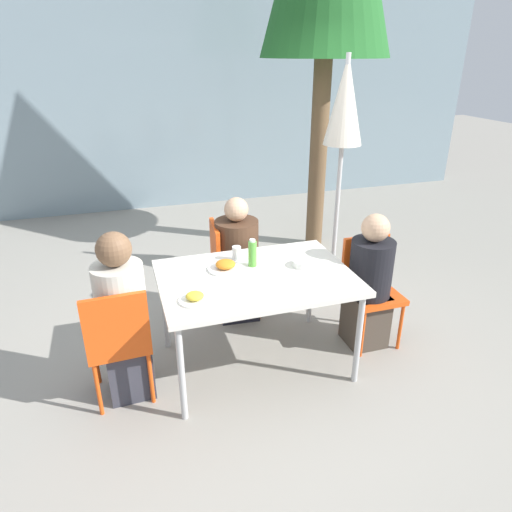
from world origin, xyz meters
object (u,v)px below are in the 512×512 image
chair_far (227,262)px  person_right (369,285)px  person_far (237,263)px  salad_bowl (303,263)px  drinking_cup (237,253)px  chair_right (369,282)px  person_left (124,321)px  closed_umbrella (344,116)px  bottle (252,253)px  chair_left (118,338)px

chair_far → person_right: bearing=54.9°
person_far → salad_bowl: size_ratio=7.34×
drinking_cup → salad_bowl: 0.51m
chair_right → person_right: person_right is taller
person_left → chair_far: (0.92, 0.83, -0.07)m
closed_umbrella → drinking_cup: 1.70m
chair_right → person_far: 1.13m
person_far → bottle: size_ratio=5.27×
bottle → drinking_cup: (-0.08, 0.14, -0.05)m
person_right → closed_umbrella: closed_umbrella is taller
person_far → drinking_cup: size_ratio=10.20×
closed_umbrella → salad_bowl: size_ratio=14.53×
drinking_cup → salad_bowl: drinking_cup is taller
person_right → salad_bowl: bearing=-4.3°
person_far → drinking_cup: 0.54m
closed_umbrella → bottle: size_ratio=10.44×
chair_far → bottle: size_ratio=4.12×
person_right → chair_far: bearing=-39.5°
person_far → salad_bowl: 0.80m
bottle → salad_bowl: 0.38m
bottle → drinking_cup: bottle is taller
chair_right → chair_far: (-1.00, 0.71, 0.00)m
person_left → person_far: person_left is taller
person_far → person_left: bearing=-47.6°
chair_right → chair_left: bearing=6.0°
chair_left → chair_right: size_ratio=1.00×
closed_umbrella → bottle: bearing=-141.4°
person_left → salad_bowl: size_ratio=7.97×
closed_umbrella → salad_bowl: bearing=-127.6°
bottle → person_right: bearing=-9.9°
chair_far → closed_umbrella: closed_umbrella is taller
chair_right → person_right: (-0.05, -0.08, 0.02)m
chair_left → bottle: size_ratio=4.12×
drinking_cup → bottle: bearing=-58.3°
chair_right → closed_umbrella: closed_umbrella is taller
bottle → person_left: bearing=-168.2°
person_left → person_far: (0.99, 0.77, -0.06)m
chair_left → person_far: (1.04, 0.85, 0.00)m
salad_bowl → closed_umbrella: bearing=52.4°
person_far → bottle: person_far is taller
person_left → drinking_cup: size_ratio=11.08×
person_far → bottle: 0.67m
chair_right → chair_far: 1.23m
person_left → person_right: size_ratio=1.08×
person_left → bottle: (0.96, 0.20, 0.28)m
chair_left → person_far: person_far is taller
person_far → closed_umbrella: (1.12, 0.35, 1.16)m
chair_right → bottle: size_ratio=4.12×
drinking_cup → closed_umbrella: bearing=32.3°
salad_bowl → bottle: bearing=161.6°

